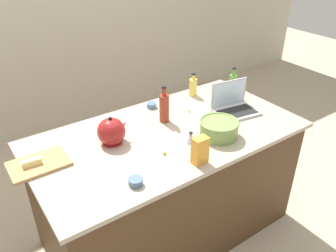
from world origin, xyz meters
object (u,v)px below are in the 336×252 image
bottle_olive (232,85)px  ramekin_small (136,182)px  bottle_soy (164,107)px  mixing_bowl_large (219,128)px  kettle (112,132)px  butter_stick_left (32,162)px  laptop (234,106)px  cutting_board (39,164)px  kitchen_timer (191,138)px  bottle_oil (193,87)px  ramekin_medium (152,105)px  candy_bag (200,151)px

bottle_olive → ramekin_small: 1.31m
bottle_soy → bottle_olive: bearing=2.7°
ramekin_small → mixing_bowl_large: bearing=9.3°
bottle_soy → ramekin_small: bottle_soy is taller
kettle → butter_stick_left: 0.50m
laptop → ramekin_small: size_ratio=4.31×
cutting_board → butter_stick_left: (-0.04, 0.00, 0.03)m
kitchen_timer → mixing_bowl_large: bearing=-12.0°
bottle_olive → kitchen_timer: bottle_olive is taller
laptop → kitchen_timer: (-0.53, -0.16, -0.01)m
bottle_olive → bottle_oil: size_ratio=1.26×
ramekin_medium → bottle_oil: bearing=-1.2°
kettle → bottle_soy: bearing=5.3°
butter_stick_left → ramekin_small: bearing=-48.9°
butter_stick_left → laptop: bearing=-6.3°
butter_stick_left → ramekin_small: 0.62m
laptop → ramekin_small: laptop is taller
cutting_board → kitchen_timer: kitchen_timer is taller
laptop → bottle_oil: (-0.08, 0.39, 0.03)m
bottle_olive → laptop: bearing=-131.1°
bottle_oil → kettle: 0.90m
bottle_olive → kitchen_timer: bearing=-153.0°
ramekin_medium → kitchen_timer: size_ratio=0.96×
bottle_soy → ramekin_small: 0.71m
bottle_soy → kettle: bearing=-174.7°
bottle_soy → mixing_bowl_large: bearing=-64.2°
bottle_oil → kettle: (-0.86, -0.26, 0.00)m
kettle → mixing_bowl_large: bearing=-28.5°
bottle_soy → ramekin_small: (-0.52, -0.48, -0.09)m
butter_stick_left → cutting_board: bearing=0.0°
kettle → ramekin_small: kettle is taller
ramekin_small → kitchen_timer: bearing=17.4°
ramekin_small → laptop: bearing=16.9°
bottle_oil → ramekin_small: 1.18m
kettle → butter_stick_left: kettle is taller
kettle → candy_bag: 0.58m
kitchen_timer → laptop: bearing=16.5°
bottle_oil → ramekin_medium: (-0.39, 0.01, -0.06)m
laptop → butter_stick_left: (-1.43, 0.16, -0.01)m
mixing_bowl_large → kettle: kettle is taller
ramekin_small → bottle_soy: bearing=43.1°
bottle_soy → candy_bag: size_ratio=1.58×
mixing_bowl_large → bottle_oil: bottle_oil is taller
bottle_olive → kettle: bearing=-176.3°
laptop → bottle_soy: (-0.51, 0.17, 0.06)m
bottle_olive → bottle_soy: (-0.69, -0.03, 0.01)m
laptop → candy_bag: (-0.62, -0.35, 0.04)m
bottle_olive → cutting_board: size_ratio=0.73×
kettle → butter_stick_left: bearing=177.0°
ramekin_small → ramekin_medium: size_ratio=1.07×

